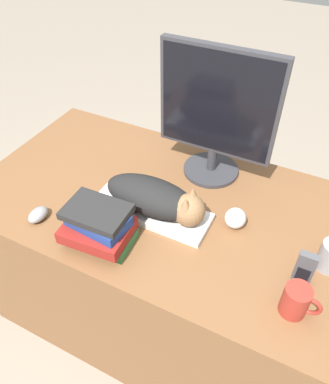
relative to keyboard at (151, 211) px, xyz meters
The scene contains 9 objects.
desk 0.41m from the keyboard, 60.10° to the left, with size 1.49×0.79×0.77m.
keyboard is the anchor object (origin of this frame).
cat 0.08m from the keyboard, ahead, with size 0.36×0.15×0.13m.
monitor 0.42m from the keyboard, 71.90° to the left, with size 0.43×0.22×0.50m.
computer_mouse 0.39m from the keyboard, 149.32° to the right, with size 0.05×0.08×0.04m.
coffee_mug 0.56m from the keyboard, 16.63° to the right, with size 0.11×0.07×0.10m.
baseball 0.29m from the keyboard, 14.98° to the left, with size 0.07×0.07×0.07m.
phone 0.54m from the keyboard, ahead, with size 0.05×0.03×0.12m.
book_stack 0.21m from the keyboard, 115.28° to the right, with size 0.22×0.18×0.14m.
Camera 1 is at (0.42, -0.49, 1.72)m, focal length 35.00 mm.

